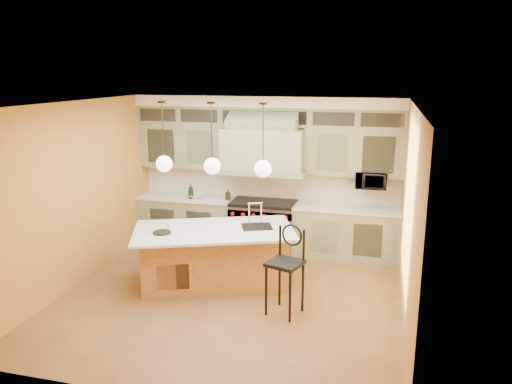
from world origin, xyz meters
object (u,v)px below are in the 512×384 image
(range, at_px, (263,225))
(microwave, at_px, (371,180))
(kitchen_island, at_px, (215,255))
(counter_stool, at_px, (286,264))

(range, xyz_separation_m, microwave, (1.95, 0.11, 0.96))
(range, bearing_deg, kitchen_island, -103.10)
(counter_stool, bearing_deg, kitchen_island, 169.16)
(kitchen_island, distance_m, microwave, 3.11)
(kitchen_island, relative_size, microwave, 5.14)
(kitchen_island, height_order, microwave, microwave)
(range, distance_m, kitchen_island, 1.74)
(counter_stool, relative_size, microwave, 2.34)
(kitchen_island, xyz_separation_m, counter_stool, (1.30, -0.72, 0.26))
(kitchen_island, bearing_deg, microwave, 15.96)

